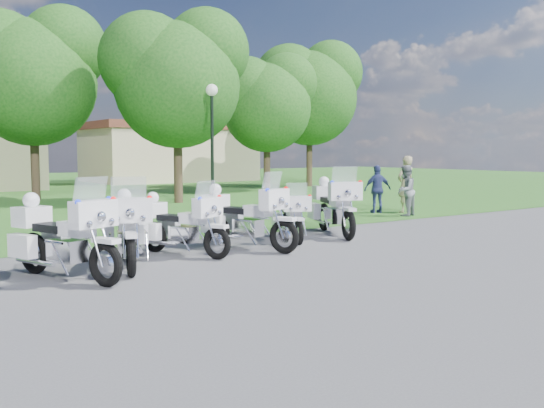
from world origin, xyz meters
TOP-DOWN VIEW (x-y plane):
  - ground at (0.00, 0.00)m, footprint 100.00×100.00m
  - grass_lawn at (0.00, 27.00)m, footprint 100.00×48.00m
  - motorcycle_1 at (-5.06, 0.32)m, footprint 1.42×2.46m
  - motorcycle_2 at (-3.73, 0.79)m, footprint 1.33×2.45m
  - motorcycle_3 at (-2.41, 1.31)m, footprint 1.32×2.19m
  - motorcycle_4 at (-0.91, 1.21)m, footprint 1.39×2.44m
  - motorcycle_5 at (0.77, 1.74)m, footprint 1.23×1.96m
  - motorcycle_6 at (2.23, 1.85)m, footprint 1.48×2.50m
  - lamp_post at (3.17, 9.81)m, footprint 0.44×0.44m
  - tree_1 at (-1.38, 17.31)m, footprint 6.28×5.36m
  - tree_2 at (3.18, 12.82)m, footprint 6.01×5.13m
  - tree_3 at (10.45, 16.92)m, footprint 5.54×4.72m
  - tree_4 at (14.88, 18.86)m, footprint 6.59×5.62m
  - building_east at (11.00, 30.00)m, footprint 11.44×7.28m
  - bystander_a at (7.85, 4.57)m, footprint 0.72×0.47m
  - bystander_b at (7.01, 3.81)m, footprint 0.97×0.86m
  - bystander_c at (6.97, 5.05)m, footprint 1.04×0.72m

SIDE VIEW (x-z plane):
  - ground at x=0.00m, z-range 0.00..0.00m
  - grass_lawn at x=0.00m, z-range 0.00..0.01m
  - motorcycle_5 at x=0.77m, z-range -0.12..1.30m
  - motorcycle_3 at x=-2.41m, z-range -0.13..1.43m
  - motorcycle_2 at x=-3.73m, z-range -0.14..1.56m
  - motorcycle_4 at x=-0.91m, z-range -0.14..1.57m
  - motorcycle_1 at x=-5.06m, z-range -0.14..1.59m
  - motorcycle_6 at x=2.23m, z-range -0.14..1.63m
  - bystander_c at x=6.97m, z-range 0.00..1.64m
  - bystander_b at x=7.01m, z-range 0.00..1.67m
  - bystander_a at x=7.85m, z-range 0.00..1.96m
  - building_east at x=11.00m, z-range 0.02..4.12m
  - lamp_post at x=3.17m, z-range 1.13..5.72m
  - tree_3 at x=10.45m, z-range 1.19..8.57m
  - tree_2 at x=3.18m, z-range 1.29..9.31m
  - tree_1 at x=-1.38m, z-range 1.35..9.73m
  - tree_4 at x=14.88m, z-range 1.42..10.21m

